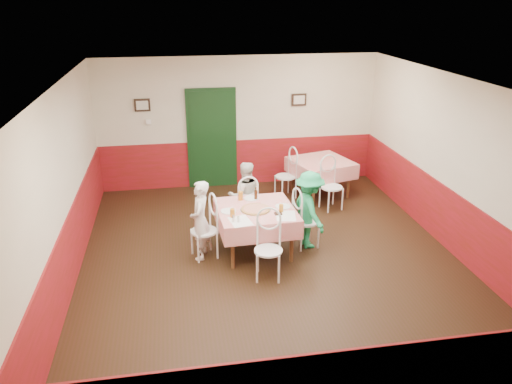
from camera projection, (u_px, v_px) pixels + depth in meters
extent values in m
plane|color=black|center=(270.00, 258.00, 8.03)|extent=(7.00, 7.00, 0.00)
plane|color=white|center=(272.00, 83.00, 6.99)|extent=(7.00, 7.00, 0.00)
cube|color=beige|center=(239.00, 122.00, 10.72)|extent=(6.00, 0.10, 2.80)
cube|color=beige|center=(351.00, 313.00, 4.31)|extent=(6.00, 0.10, 2.80)
cube|color=beige|center=(63.00, 189.00, 7.04)|extent=(0.10, 7.00, 2.80)
cube|color=beige|center=(455.00, 166.00, 7.99)|extent=(0.10, 7.00, 2.80)
cube|color=maroon|center=(240.00, 162.00, 11.04)|extent=(6.00, 0.03, 1.00)
cube|color=maroon|center=(73.00, 246.00, 7.37)|extent=(0.03, 7.00, 1.00)
cube|color=maroon|center=(446.00, 217.00, 8.32)|extent=(0.03, 7.00, 1.00)
cube|color=black|center=(212.00, 140.00, 10.71)|extent=(0.96, 0.06, 2.10)
cube|color=black|center=(142.00, 105.00, 10.19)|extent=(0.32, 0.03, 0.26)
cube|color=black|center=(299.00, 100.00, 10.71)|extent=(0.32, 0.03, 0.26)
cube|color=white|center=(149.00, 122.00, 10.33)|extent=(0.10, 0.03, 0.10)
cube|color=red|center=(256.00, 230.00, 8.14)|extent=(1.27, 1.27, 0.77)
cube|color=red|center=(320.00, 178.00, 10.45)|extent=(1.38, 1.38, 0.77)
cylinder|color=#B74723|center=(255.00, 209.00, 7.94)|extent=(0.48, 0.48, 0.03)
cylinder|color=white|center=(228.00, 211.00, 7.89)|extent=(0.26, 0.26, 0.01)
cylinder|color=white|center=(283.00, 206.00, 8.06)|extent=(0.26, 0.26, 0.01)
cylinder|color=white|center=(251.00, 198.00, 8.38)|extent=(0.26, 0.26, 0.01)
cylinder|color=#BF7219|center=(232.00, 213.00, 7.67)|extent=(0.08, 0.08, 0.13)
cylinder|color=#BF7219|center=(281.00, 208.00, 7.85)|extent=(0.07, 0.07, 0.13)
cylinder|color=#BF7219|center=(241.00, 196.00, 8.31)|extent=(0.08, 0.08, 0.15)
cylinder|color=#381C0A|center=(256.00, 194.00, 8.31)|extent=(0.06, 0.06, 0.20)
cylinder|color=silver|center=(233.00, 219.00, 7.51)|extent=(0.04, 0.04, 0.09)
cylinder|color=silver|center=(238.00, 219.00, 7.51)|extent=(0.04, 0.04, 0.09)
cylinder|color=#B23319|center=(233.00, 218.00, 7.56)|extent=(0.04, 0.04, 0.09)
cube|color=white|center=(240.00, 221.00, 7.55)|extent=(0.37, 0.45, 0.00)
cube|color=white|center=(286.00, 216.00, 7.74)|extent=(0.36, 0.44, 0.00)
cube|color=black|center=(278.00, 214.00, 7.79)|extent=(0.11, 0.09, 0.02)
imported|color=gray|center=(200.00, 220.00, 7.85)|extent=(0.39, 0.52, 1.30)
imported|color=gray|center=(245.00, 196.00, 8.86)|extent=(0.63, 0.50, 1.25)
imported|color=gray|center=(309.00, 210.00, 8.21)|extent=(0.64, 0.93, 1.32)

